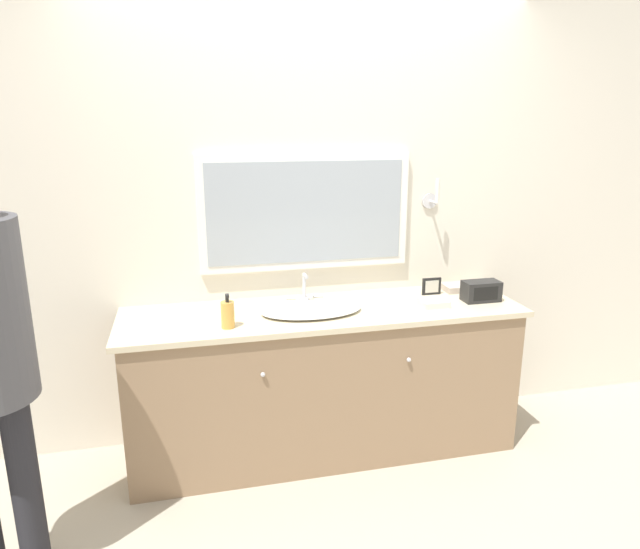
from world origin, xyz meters
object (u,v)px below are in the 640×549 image
at_px(sink_basin, 311,309).
at_px(appliance_box, 481,291).
at_px(soap_bottle, 228,314).
at_px(picture_frame, 432,286).

xyz_separation_m(sink_basin, appliance_box, (0.99, -0.03, 0.04)).
xyz_separation_m(soap_bottle, appliance_box, (1.44, 0.10, -0.01)).
height_order(sink_basin, appliance_box, sink_basin).
bearing_deg(sink_basin, picture_frame, 10.77).
relative_size(sink_basin, soap_bottle, 3.09).
relative_size(appliance_box, picture_frame, 1.81).
xyz_separation_m(sink_basin, soap_bottle, (-0.45, -0.13, 0.05)).
relative_size(sink_basin, appliance_box, 2.62).
bearing_deg(soap_bottle, appliance_box, 4.02).
xyz_separation_m(sink_basin, picture_frame, (0.76, 0.14, 0.03)).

